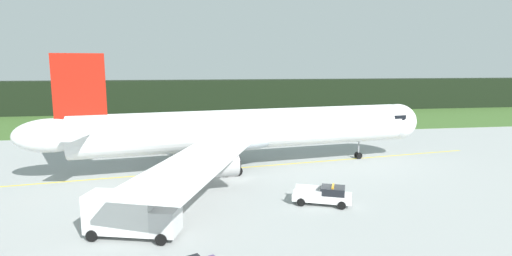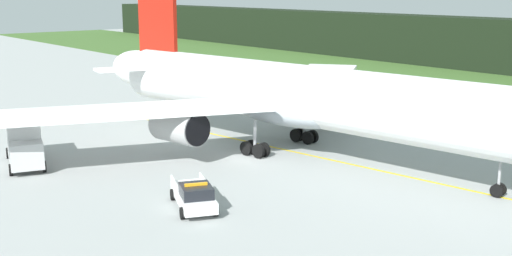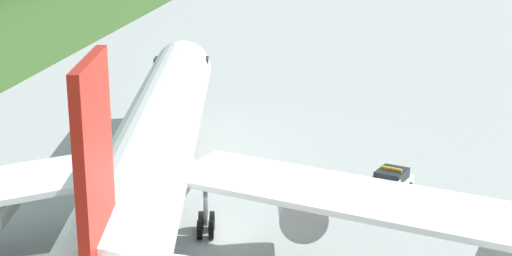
% 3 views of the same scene
% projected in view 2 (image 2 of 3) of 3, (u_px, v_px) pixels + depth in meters
% --- Properties ---
extents(ground, '(320.00, 320.00, 0.00)m').
position_uv_depth(ground, '(249.00, 158.00, 53.64)').
color(ground, '#969B9A').
extents(taxiway_centerline_main, '(67.75, 10.19, 0.01)m').
position_uv_depth(taxiway_centerline_main, '(309.00, 155.00, 54.44)').
color(taxiway_centerline_main, yellow).
rests_on(taxiway_centerline_main, ground).
extents(airliner, '(52.24, 47.66, 14.48)m').
position_uv_depth(airliner, '(301.00, 97.00, 53.99)').
color(airliner, white).
rests_on(airliner, ground).
extents(ops_pickup_truck, '(5.92, 4.04, 1.94)m').
position_uv_depth(ops_pickup_truck, '(194.00, 195.00, 41.06)').
color(ops_pickup_truck, white).
rests_on(ops_pickup_truck, ground).
extents(catering_truck, '(7.58, 4.34, 3.64)m').
position_uv_depth(catering_truck, '(24.00, 142.00, 51.16)').
color(catering_truck, '#BDBDBF').
rests_on(catering_truck, ground).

